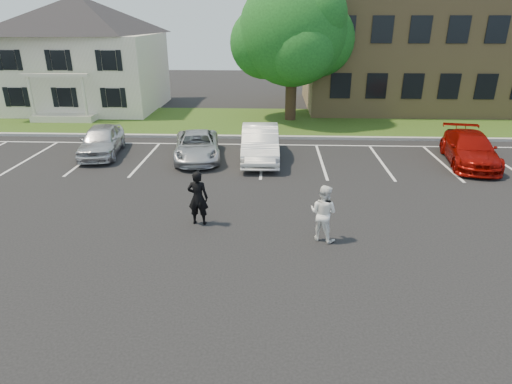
% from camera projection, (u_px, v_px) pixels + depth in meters
% --- Properties ---
extents(ground_plane, '(90.00, 90.00, 0.00)m').
position_uv_depth(ground_plane, '(255.00, 243.00, 12.88)').
color(ground_plane, black).
rests_on(ground_plane, ground).
extents(curb, '(40.00, 0.30, 0.15)m').
position_uv_depth(curb, '(264.00, 137.00, 23.95)').
color(curb, gray).
rests_on(curb, ground).
extents(grass_strip, '(44.00, 8.00, 0.08)m').
position_uv_depth(grass_strip, '(266.00, 122.00, 27.66)').
color(grass_strip, '#233F10').
rests_on(grass_strip, ground).
extents(stall_lines, '(34.00, 5.36, 0.01)m').
position_uv_depth(stall_lines, '(291.00, 155.00, 21.10)').
color(stall_lines, silver).
rests_on(stall_lines, ground).
extents(house, '(10.30, 9.22, 7.60)m').
position_uv_depth(house, '(85.00, 55.00, 30.39)').
color(house, beige).
rests_on(house, ground).
extents(office_building, '(22.40, 10.40, 8.30)m').
position_uv_depth(office_building, '(460.00, 49.00, 31.09)').
color(office_building, '#957A4D').
rests_on(office_building, ground).
extents(tree, '(7.80, 7.20, 8.80)m').
position_uv_depth(tree, '(294.00, 34.00, 26.19)').
color(tree, black).
rests_on(tree, ground).
extents(man_black_suit, '(0.69, 0.48, 1.82)m').
position_uv_depth(man_black_suit, '(198.00, 198.00, 13.76)').
color(man_black_suit, black).
rests_on(man_black_suit, ground).
extents(man_white_shirt, '(1.08, 1.02, 1.76)m').
position_uv_depth(man_white_shirt, '(323.00, 213.00, 12.78)').
color(man_white_shirt, white).
rests_on(man_white_shirt, ground).
extents(car_silver_west, '(2.29, 4.42, 1.44)m').
position_uv_depth(car_silver_west, '(101.00, 140.00, 20.89)').
color(car_silver_west, silver).
rests_on(car_silver_west, ground).
extents(car_silver_minivan, '(2.72, 4.73, 1.24)m').
position_uv_depth(car_silver_minivan, '(197.00, 146.00, 20.35)').
color(car_silver_minivan, '#B2B5BA').
rests_on(car_silver_minivan, ground).
extents(car_white_sedan, '(1.87, 4.89, 1.59)m').
position_uv_depth(car_white_sedan, '(260.00, 143.00, 20.15)').
color(car_white_sedan, white).
rests_on(car_white_sedan, ground).
extents(car_red_compact, '(2.74, 5.09, 1.40)m').
position_uv_depth(car_red_compact, '(470.00, 149.00, 19.61)').
color(car_red_compact, '#8C0A04').
rests_on(car_red_compact, ground).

